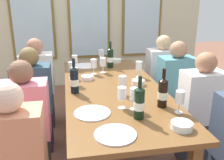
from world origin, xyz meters
TOP-DOWN VIEW (x-y plane):
  - ground_plane at (0.00, 0.00)m, footprint 12.00×12.00m
  - back_wall_with_windows at (0.00, 2.29)m, footprint 4.11×0.10m
  - dining_table at (0.00, 0.00)m, footprint 0.91×2.11m
  - white_plate_0 at (-0.15, -0.86)m, footprint 0.27×0.27m
  - white_plate_1 at (-0.26, -0.53)m, footprint 0.27×0.27m
  - white_plate_2 at (-0.21, 0.81)m, footprint 0.28×0.28m
  - wine_bottle_0 at (-0.37, -0.07)m, footprint 0.08×0.08m
  - wine_bottle_1 at (0.30, -0.50)m, footprint 0.08×0.08m
  - wine_bottle_2 at (0.06, -0.66)m, footprint 0.08×0.08m
  - wine_bottle_3 at (0.10, 0.71)m, footprint 0.08×0.08m
  - tasting_bowl_0 at (0.25, 0.03)m, footprint 0.12×0.12m
  - tasting_bowl_1 at (0.29, -0.86)m, footprint 0.14×0.14m
  - tasting_bowl_2 at (-0.23, 0.28)m, footprint 0.13×0.13m
  - tasting_bowl_3 at (0.22, 0.93)m, footprint 0.13×0.13m
  - wine_glass_0 at (0.06, -0.51)m, footprint 0.07×0.07m
  - wine_glass_1 at (0.38, -0.63)m, footprint 0.07×0.07m
  - wine_glass_2 at (0.04, -0.20)m, footprint 0.07×0.07m
  - wine_glass_3 at (-0.02, -0.47)m, footprint 0.07×0.07m
  - wine_glass_4 at (-0.02, 0.50)m, footprint 0.07×0.07m
  - wine_glass_5 at (-0.38, 0.37)m, footprint 0.07×0.07m
  - wine_glass_6 at (0.33, 0.27)m, footprint 0.07×0.07m
  - wine_glass_7 at (0.02, 0.95)m, footprint 0.07×0.07m
  - wine_glass_8 at (-0.33, 0.68)m, footprint 0.07×0.07m
  - wine_glass_9 at (-0.36, 0.14)m, footprint 0.07×0.07m
  - wine_glass_10 at (-0.14, 0.46)m, footprint 0.07×0.07m
  - seated_person_2 at (-0.78, 0.78)m, footprint 0.38×0.24m
  - seated_person_3 at (0.78, 0.74)m, footprint 0.38×0.24m
  - seated_person_4 at (-0.78, -0.27)m, footprint 0.38×0.24m
  - seated_person_5 at (0.78, -0.27)m, footprint 0.38×0.24m
  - seated_person_6 at (-0.78, 0.25)m, footprint 0.38×0.24m
  - seated_person_7 at (0.78, 0.31)m, footprint 0.38×0.24m

SIDE VIEW (x-z plane):
  - ground_plane at x=0.00m, z-range 0.00..0.00m
  - seated_person_2 at x=-0.78m, z-range -0.03..1.08m
  - seated_person_3 at x=0.78m, z-range -0.03..1.08m
  - seated_person_4 at x=-0.78m, z-range -0.03..1.08m
  - seated_person_5 at x=0.78m, z-range -0.03..1.08m
  - seated_person_6 at x=-0.78m, z-range -0.03..1.08m
  - seated_person_7 at x=0.78m, z-range -0.03..1.08m
  - dining_table at x=0.00m, z-range 0.29..1.03m
  - white_plate_0 at x=-0.15m, z-range 0.74..0.75m
  - white_plate_1 at x=-0.26m, z-range 0.74..0.75m
  - white_plate_2 at x=-0.21m, z-range 0.74..0.75m
  - tasting_bowl_2 at x=-0.23m, z-range 0.74..0.78m
  - tasting_bowl_3 at x=0.22m, z-range 0.74..0.79m
  - tasting_bowl_1 at x=0.29m, z-range 0.74..0.79m
  - tasting_bowl_0 at x=0.25m, z-range 0.74..0.79m
  - wine_glass_10 at x=-0.14m, z-range 0.77..0.94m
  - wine_glass_2 at x=0.04m, z-range 0.77..0.94m
  - wine_glass_8 at x=-0.33m, z-range 0.77..0.94m
  - wine_glass_5 at x=-0.38m, z-range 0.77..0.94m
  - wine_glass_7 at x=0.02m, z-range 0.77..0.94m
  - wine_glass_0 at x=0.06m, z-range 0.77..0.94m
  - wine_glass_6 at x=0.33m, z-range 0.77..0.94m
  - wine_bottle_1 at x=0.30m, z-range 0.70..1.01m
  - wine_bottle_2 at x=0.06m, z-range 0.70..1.02m
  - wine_glass_1 at x=0.38m, z-range 0.77..0.95m
  - wine_glass_3 at x=-0.02m, z-range 0.77..0.95m
  - wine_glass_4 at x=-0.02m, z-range 0.77..0.95m
  - wine_glass_9 at x=-0.36m, z-range 0.77..0.95m
  - wine_bottle_0 at x=-0.37m, z-range 0.70..1.02m
  - wine_bottle_3 at x=0.10m, z-range 0.70..1.02m
  - back_wall_with_windows at x=0.00m, z-range 0.00..2.90m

